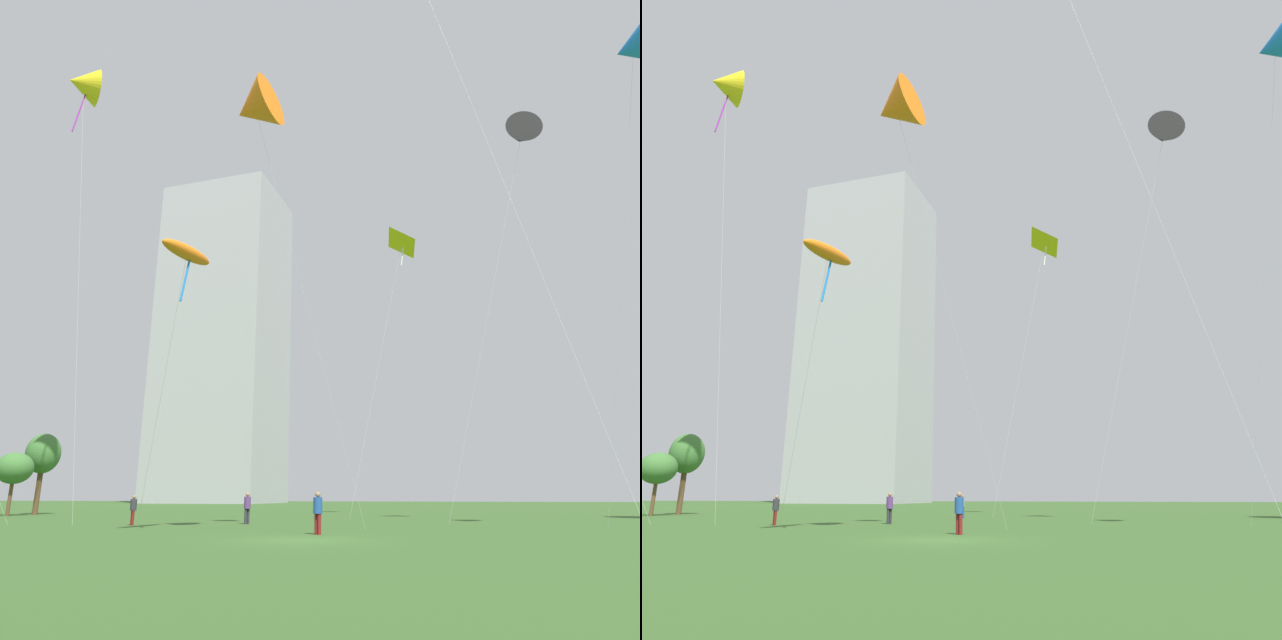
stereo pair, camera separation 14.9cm
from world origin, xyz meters
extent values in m
plane|color=#335623|center=(0.00, 0.00, 0.00)|extent=(280.00, 280.00, 0.00)
cylinder|color=maroon|center=(0.14, 3.06, 0.43)|extent=(0.16, 0.16, 0.86)
cylinder|color=maroon|center=(-0.01, 3.16, 0.43)|extent=(0.16, 0.16, 0.86)
cylinder|color=#1E478C|center=(0.06, 3.11, 1.20)|extent=(0.39, 0.39, 0.68)
sphere|color=#997051|center=(0.06, 3.11, 1.66)|extent=(0.23, 0.23, 0.23)
cylinder|color=#1E478C|center=(-3.60, 20.88, 0.41)|extent=(0.15, 0.15, 0.82)
cylinder|color=#1E478C|center=(-3.43, 20.90, 0.41)|extent=(0.15, 0.15, 0.82)
cylinder|color=gray|center=(-3.52, 20.89, 1.14)|extent=(0.38, 0.38, 0.65)
sphere|color=#997051|center=(-3.52, 20.89, 1.58)|extent=(0.22, 0.22, 0.22)
cylinder|color=#2D2D33|center=(-5.90, 11.51, 0.43)|extent=(0.16, 0.16, 0.86)
cylinder|color=#2D2D33|center=(-6.01, 11.36, 0.43)|extent=(0.16, 0.16, 0.86)
cylinder|color=#593372|center=(-5.96, 11.43, 1.20)|extent=(0.40, 0.40, 0.68)
sphere|color=#997051|center=(-5.96, 11.43, 1.66)|extent=(0.23, 0.23, 0.23)
cylinder|color=maroon|center=(-11.79, 8.67, 0.40)|extent=(0.15, 0.15, 0.79)
cylinder|color=maroon|center=(-11.91, 8.78, 0.40)|extent=(0.15, 0.15, 0.79)
cylinder|color=#2D2D33|center=(-11.85, 8.73, 1.11)|extent=(0.36, 0.36, 0.63)
sphere|color=#997051|center=(-11.85, 8.73, 1.53)|extent=(0.21, 0.21, 0.21)
cylinder|color=silver|center=(15.55, 8.88, 12.15)|extent=(2.53, 8.39, 24.30)
cone|color=blue|center=(16.81, 4.70, 24.30)|extent=(2.60, 2.85, 2.35)
cylinder|color=silver|center=(8.96, 13.03, 12.43)|extent=(6.42, 1.69, 24.86)
cone|color=black|center=(12.16, 12.19, 24.86)|extent=(2.49, 1.92, 2.44)
cylinder|color=silver|center=(-16.87, 7.98, 15.32)|extent=(3.63, 0.10, 30.64)
cone|color=yellow|center=(-18.68, 8.03, 30.64)|extent=(3.46, 3.44, 2.89)
cylinder|color=purple|center=(-18.68, 8.03, 28.36)|extent=(0.37, 0.66, 3.93)
cylinder|color=silver|center=(-8.94, 5.20, 6.29)|extent=(6.51, 9.60, 12.58)
ellipsoid|color=orange|center=(-5.69, 0.41, 12.57)|extent=(1.19, 4.10, 1.23)
cylinder|color=blue|center=(-5.69, 0.41, 11.18)|extent=(0.21, 0.48, 2.18)
cylinder|color=silver|center=(7.79, -2.66, 15.26)|extent=(7.40, 0.16, 30.52)
cylinder|color=silver|center=(0.90, 23.57, 11.63)|extent=(4.83, 1.70, 23.27)
pyramid|color=yellow|center=(3.32, 24.42, 23.30)|extent=(3.08, 3.64, 1.14)
cylinder|color=white|center=(3.31, 24.41, 22.00)|extent=(0.35, 0.32, 1.93)
cylinder|color=silver|center=(-0.27, 3.04, 9.65)|extent=(3.91, 7.56, 19.31)
cone|color=orange|center=(-2.22, -0.74, 19.31)|extent=(2.77, 2.97, 2.88)
cylinder|color=brown|center=(-29.55, 23.74, 2.10)|extent=(0.46, 0.46, 4.20)
ellipsoid|color=#3D7033|center=(-29.55, 23.74, 5.24)|extent=(2.98, 2.98, 3.52)
cylinder|color=brown|center=(-29.53, 20.36, 1.37)|extent=(0.30, 0.30, 2.75)
ellipsoid|color=#3D7033|center=(-29.53, 20.36, 3.80)|extent=(3.01, 3.01, 2.57)
cube|color=#A8A8AD|center=(-42.59, 98.81, 36.76)|extent=(27.73, 23.67, 73.53)
camera|label=1|loc=(5.33, -22.26, 1.62)|focal=31.60mm
camera|label=2|loc=(5.48, -22.23, 1.62)|focal=31.60mm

